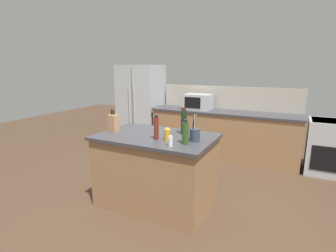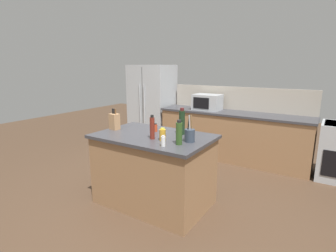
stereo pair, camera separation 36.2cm
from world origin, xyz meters
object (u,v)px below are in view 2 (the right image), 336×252
object	(u,v)px
wine_bottle	(182,122)
salt_shaker	(163,141)
refrigerator	(152,105)
olive_oil_bottle	(179,133)
spice_jar_paprika	(156,128)
vinegar_bottle	(152,128)
microwave	(207,102)
utensil_crock	(190,135)
honey_jar	(163,135)
knife_block	(114,121)

from	to	relation	value
wine_bottle	salt_shaker	xyz separation A→B (m)	(0.08, -0.56, -0.10)
refrigerator	olive_oil_bottle	xyz separation A→B (m)	(2.13, -2.43, 0.16)
spice_jar_paprika	vinegar_bottle	xyz separation A→B (m)	(0.18, -0.32, 0.09)
microwave	utensil_crock	world-z (taller)	utensil_crock
honey_jar	wine_bottle	distance (m)	0.38
refrigerator	spice_jar_paprika	xyz separation A→B (m)	(1.57, -2.09, 0.08)
utensil_crock	spice_jar_paprika	distance (m)	0.65
refrigerator	knife_block	world-z (taller)	refrigerator
microwave	spice_jar_paprika	world-z (taller)	microwave
wine_bottle	refrigerator	bearing A→B (deg)	133.70
refrigerator	vinegar_bottle	world-z (taller)	refrigerator
knife_block	refrigerator	bearing A→B (deg)	123.21
microwave	olive_oil_bottle	world-z (taller)	microwave
utensil_crock	microwave	bearing A→B (deg)	109.30
vinegar_bottle	honey_jar	bearing A→B (deg)	5.22
utensil_crock	wine_bottle	world-z (taller)	wine_bottle
utensil_crock	salt_shaker	distance (m)	0.35
microwave	vinegar_bottle	world-z (taller)	microwave
knife_block	utensil_crock	distance (m)	1.17
microwave	vinegar_bottle	bearing A→B (deg)	-81.80
knife_block	utensil_crock	size ratio (longest dim) A/B	0.91
utensil_crock	refrigerator	bearing A→B (deg)	133.80
olive_oil_bottle	honey_jar	world-z (taller)	olive_oil_bottle
honey_jar	salt_shaker	xyz separation A→B (m)	(0.13, -0.19, -0.01)
olive_oil_bottle	salt_shaker	bearing A→B (deg)	-126.97
knife_block	spice_jar_paprika	bearing A→B (deg)	29.63
olive_oil_bottle	spice_jar_paprika	size ratio (longest dim) A/B	2.50
refrigerator	knife_block	bearing A→B (deg)	-66.14
knife_block	honey_jar	size ratio (longest dim) A/B	1.93
knife_block	salt_shaker	distance (m)	1.05
honey_jar	vinegar_bottle	size ratio (longest dim) A/B	0.51
microwave	wine_bottle	distance (m)	2.05
microwave	utensil_crock	xyz separation A→B (m)	(0.78, -2.22, -0.07)
utensil_crock	wine_bottle	bearing A→B (deg)	134.57
knife_block	honey_jar	xyz separation A→B (m)	(0.87, -0.10, -0.04)
olive_oil_bottle	honey_jar	size ratio (longest dim) A/B	1.87
utensil_crock	salt_shaker	size ratio (longest dim) A/B	2.60
refrigerator	microwave	bearing A→B (deg)	-2.10
refrigerator	honey_jar	distance (m)	3.05
refrigerator	honey_jar	world-z (taller)	refrigerator
salt_shaker	vinegar_bottle	distance (m)	0.34
knife_block	spice_jar_paprika	distance (m)	0.59
salt_shaker	spice_jar_paprika	bearing A→B (deg)	132.23
knife_block	honey_jar	world-z (taller)	knife_block
olive_oil_bottle	salt_shaker	xyz separation A→B (m)	(-0.11, -0.15, -0.08)
olive_oil_bottle	spice_jar_paprika	distance (m)	0.67
honey_jar	refrigerator	bearing A→B (deg)	128.17
spice_jar_paprika	olive_oil_bottle	bearing A→B (deg)	-31.63
salt_shaker	knife_block	bearing A→B (deg)	163.65
olive_oil_bottle	spice_jar_paprika	world-z (taller)	olive_oil_bottle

